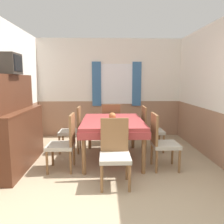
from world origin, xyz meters
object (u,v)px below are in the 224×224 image
at_px(dining_table, 112,125).
at_px(chair_left_far, 73,128).
at_px(tv, 9,64).
at_px(vase, 112,116).
at_px(sideboard, 16,128).
at_px(chair_head_window, 111,123).
at_px(chair_head_near, 115,150).
at_px(chair_right_near, 161,140).
at_px(chair_right_far, 150,128).
at_px(chair_left_near, 65,141).

xyz_separation_m(dining_table, chair_left_far, (-0.82, 0.49, -0.16)).
distance_m(tv, vase, 1.98).
bearing_deg(sideboard, chair_head_window, 38.34).
xyz_separation_m(chair_head_near, tv, (-1.67, 0.56, 1.28)).
bearing_deg(chair_right_near, dining_table, -120.86).
xyz_separation_m(chair_head_window, chair_head_near, (0.00, -2.02, 0.00)).
relative_size(chair_right_far, vase, 7.08).
xyz_separation_m(chair_left_far, chair_head_near, (0.82, -1.50, 0.00)).
height_order(chair_left_near, chair_head_near, same).
xyz_separation_m(dining_table, chair_head_window, (0.00, 1.01, -0.16)).
bearing_deg(chair_right_near, chair_head_window, -151.39).
height_order(dining_table, vase, vase).
xyz_separation_m(chair_head_near, sideboard, (-1.69, 0.68, 0.19)).
relative_size(sideboard, vase, 11.87).
relative_size(dining_table, chair_right_near, 1.60).
xyz_separation_m(dining_table, chair_right_far, (0.82, 0.49, -0.16)).
bearing_deg(vase, tv, -163.94).
bearing_deg(tv, chair_left_near, -2.78).
xyz_separation_m(dining_table, sideboard, (-1.69, -0.33, 0.02)).
bearing_deg(chair_right_near, vase, -122.55).
bearing_deg(chair_right_far, vase, -61.03).
height_order(dining_table, chair_right_far, chair_right_far).
height_order(chair_left_far, chair_head_near, same).
relative_size(chair_left_far, chair_right_far, 1.00).
relative_size(dining_table, chair_left_near, 1.60).
relative_size(chair_head_near, tv, 2.41).
xyz_separation_m(chair_right_far, vase, (-0.82, -0.45, 0.34)).
bearing_deg(chair_head_window, chair_right_far, -32.54).
xyz_separation_m(chair_left_near, chair_right_near, (1.63, 0.00, 0.00)).
bearing_deg(sideboard, chair_left_far, 43.04).
bearing_deg(chair_head_window, chair_head_near, -90.00).
height_order(sideboard, vase, sideboard).
xyz_separation_m(chair_left_near, chair_left_far, (0.00, 0.98, 0.00)).
height_order(dining_table, chair_left_near, chair_left_near).
relative_size(dining_table, tv, 3.86).
height_order(chair_head_window, sideboard, sideboard).
xyz_separation_m(chair_right_far, sideboard, (-2.51, -0.82, 0.19)).
relative_size(chair_head_near, chair_right_far, 1.00).
bearing_deg(chair_head_near, chair_right_far, -118.61).
xyz_separation_m(chair_right_near, chair_head_near, (-0.82, -0.52, 0.00)).
xyz_separation_m(chair_head_window, chair_right_near, (0.82, -1.50, 0.00)).
bearing_deg(chair_head_near, chair_left_far, -61.39).
relative_size(chair_left_far, sideboard, 0.60).
bearing_deg(chair_head_near, chair_head_window, -90.00).
bearing_deg(chair_right_far, chair_head_near, -28.61).
bearing_deg(dining_table, chair_left_near, -149.14).
bearing_deg(vase, chair_left_far, 150.90).
bearing_deg(chair_left_near, dining_table, -59.14).
relative_size(chair_head_near, vase, 7.08).
height_order(chair_left_near, chair_right_near, same).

